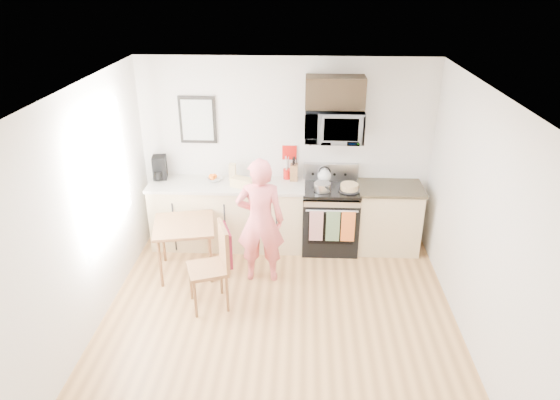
{
  "coord_description": "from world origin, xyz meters",
  "views": [
    {
      "loc": [
        0.23,
        -4.24,
        3.61
      ],
      "look_at": [
        -0.02,
        1.0,
        1.17
      ],
      "focal_mm": 32.0,
      "sensor_mm": 36.0,
      "label": 1
    }
  ],
  "objects_px": {
    "chair": "(219,255)",
    "microwave": "(334,125)",
    "cake": "(349,187)",
    "person": "(260,221)",
    "dining_table": "(184,230)",
    "range": "(330,219)"
  },
  "relations": [
    {
      "from": "range",
      "to": "dining_table",
      "type": "bearing_deg",
      "value": -158.89
    },
    {
      "from": "range",
      "to": "cake",
      "type": "height_order",
      "value": "range"
    },
    {
      "from": "chair",
      "to": "microwave",
      "type": "bearing_deg",
      "value": 28.29
    },
    {
      "from": "range",
      "to": "microwave",
      "type": "distance_m",
      "value": 1.33
    },
    {
      "from": "person",
      "to": "chair",
      "type": "height_order",
      "value": "person"
    },
    {
      "from": "dining_table",
      "to": "chair",
      "type": "xyz_separation_m",
      "value": [
        0.55,
        -0.66,
        0.04
      ]
    },
    {
      "from": "microwave",
      "to": "dining_table",
      "type": "relative_size",
      "value": 1.0
    },
    {
      "from": "range",
      "to": "chair",
      "type": "xyz_separation_m",
      "value": [
        -1.32,
        -1.39,
        0.22
      ]
    },
    {
      "from": "chair",
      "to": "cake",
      "type": "distance_m",
      "value": 2.04
    },
    {
      "from": "person",
      "to": "cake",
      "type": "bearing_deg",
      "value": -149.1
    },
    {
      "from": "person",
      "to": "dining_table",
      "type": "xyz_separation_m",
      "value": [
        -0.98,
        0.1,
        -0.2
      ]
    },
    {
      "from": "person",
      "to": "chair",
      "type": "xyz_separation_m",
      "value": [
        -0.43,
        -0.56,
        -0.16
      ]
    },
    {
      "from": "dining_table",
      "to": "chair",
      "type": "distance_m",
      "value": 0.86
    },
    {
      "from": "person",
      "to": "cake",
      "type": "height_order",
      "value": "person"
    },
    {
      "from": "chair",
      "to": "cake",
      "type": "xyz_separation_m",
      "value": [
        1.56,
        1.28,
        0.31
      ]
    },
    {
      "from": "dining_table",
      "to": "cake",
      "type": "relative_size",
      "value": 2.63
    },
    {
      "from": "cake",
      "to": "chair",
      "type": "bearing_deg",
      "value": -140.59
    },
    {
      "from": "cake",
      "to": "dining_table",
      "type": "bearing_deg",
      "value": -163.7
    },
    {
      "from": "cake",
      "to": "person",
      "type": "bearing_deg",
      "value": -147.46
    },
    {
      "from": "range",
      "to": "person",
      "type": "relative_size",
      "value": 0.71
    },
    {
      "from": "range",
      "to": "cake",
      "type": "relative_size",
      "value": 4.01
    },
    {
      "from": "chair",
      "to": "cake",
      "type": "bearing_deg",
      "value": 19.31
    }
  ]
}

